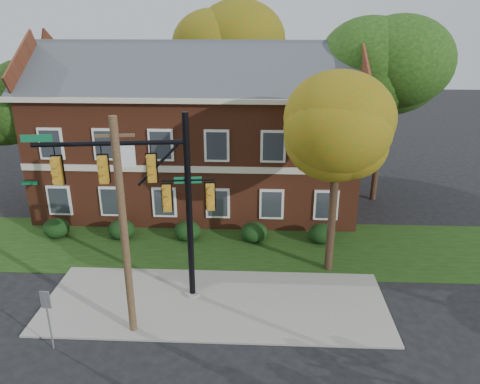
{
  "coord_description": "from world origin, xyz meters",
  "views": [
    {
      "loc": [
        1.78,
        -15.25,
        11.2
      ],
      "look_at": [
        0.93,
        3.0,
        4.18
      ],
      "focal_mm": 35.0,
      "sensor_mm": 36.0,
      "label": 1
    }
  ],
  "objects_px": {
    "hedge_right": "(254,232)",
    "traffic_signal": "(151,190)",
    "tree_near_right": "(345,130)",
    "sign_post": "(47,310)",
    "tree_right_rear": "(393,70)",
    "tree_far_rear": "(229,48)",
    "utility_pole": "(124,231)",
    "tree_left_rear": "(24,98)",
    "hedge_center": "(187,231)",
    "hedge_far_right": "(322,234)",
    "hedge_far_left": "(56,228)",
    "apartment_building": "(198,125)",
    "hedge_left": "(121,229)"
  },
  "relations": [
    {
      "from": "hedge_center",
      "to": "sign_post",
      "type": "height_order",
      "value": "sign_post"
    },
    {
      "from": "tree_far_rear",
      "to": "utility_pole",
      "type": "bearing_deg",
      "value": -96.18
    },
    {
      "from": "traffic_signal",
      "to": "sign_post",
      "type": "distance_m",
      "value": 5.59
    },
    {
      "from": "tree_left_rear",
      "to": "hedge_right",
      "type": "bearing_deg",
      "value": -17.37
    },
    {
      "from": "hedge_center",
      "to": "sign_post",
      "type": "relative_size",
      "value": 0.59
    },
    {
      "from": "hedge_left",
      "to": "hedge_center",
      "type": "distance_m",
      "value": 3.5
    },
    {
      "from": "hedge_center",
      "to": "traffic_signal",
      "type": "height_order",
      "value": "traffic_signal"
    },
    {
      "from": "apartment_building",
      "to": "hedge_left",
      "type": "relative_size",
      "value": 13.43
    },
    {
      "from": "sign_post",
      "to": "hedge_far_left",
      "type": "bearing_deg",
      "value": 114.66
    },
    {
      "from": "hedge_right",
      "to": "traffic_signal",
      "type": "distance_m",
      "value": 7.93
    },
    {
      "from": "tree_right_rear",
      "to": "utility_pole",
      "type": "distance_m",
      "value": 18.78
    },
    {
      "from": "sign_post",
      "to": "tree_near_right",
      "type": "bearing_deg",
      "value": 31.42
    },
    {
      "from": "tree_left_rear",
      "to": "tree_far_rear",
      "type": "distance_m",
      "value": 14.4
    },
    {
      "from": "traffic_signal",
      "to": "hedge_far_right",
      "type": "bearing_deg",
      "value": 28.69
    },
    {
      "from": "hedge_center",
      "to": "tree_left_rear",
      "type": "xyz_separation_m",
      "value": [
        -9.73,
        4.14,
        6.16
      ]
    },
    {
      "from": "tree_right_rear",
      "to": "sign_post",
      "type": "height_order",
      "value": "tree_right_rear"
    },
    {
      "from": "apartment_building",
      "to": "hedge_far_left",
      "type": "distance_m",
      "value": 9.82
    },
    {
      "from": "hedge_right",
      "to": "tree_right_rear",
      "type": "relative_size",
      "value": 0.13
    },
    {
      "from": "tree_left_rear",
      "to": "tree_right_rear",
      "type": "distance_m",
      "value": 21.19
    },
    {
      "from": "hedge_far_left",
      "to": "sign_post",
      "type": "xyz_separation_m",
      "value": [
        3.5,
        -8.7,
        1.08
      ]
    },
    {
      "from": "hedge_left",
      "to": "hedge_center",
      "type": "bearing_deg",
      "value": 0.0
    },
    {
      "from": "traffic_signal",
      "to": "tree_far_rear",
      "type": "bearing_deg",
      "value": 77.29
    },
    {
      "from": "hedge_far_right",
      "to": "tree_right_rear",
      "type": "distance_m",
      "value": 10.66
    },
    {
      "from": "utility_pole",
      "to": "hedge_far_right",
      "type": "bearing_deg",
      "value": 35.72
    },
    {
      "from": "hedge_far_right",
      "to": "traffic_signal",
      "type": "distance_m",
      "value": 10.12
    },
    {
      "from": "hedge_right",
      "to": "hedge_left",
      "type": "bearing_deg",
      "value": 180.0
    },
    {
      "from": "hedge_right",
      "to": "traffic_signal",
      "type": "height_order",
      "value": "traffic_signal"
    },
    {
      "from": "tree_far_rear",
      "to": "traffic_signal",
      "type": "height_order",
      "value": "tree_far_rear"
    },
    {
      "from": "hedge_center",
      "to": "tree_far_rear",
      "type": "distance_m",
      "value": 15.57
    },
    {
      "from": "hedge_left",
      "to": "tree_far_rear",
      "type": "bearing_deg",
      "value": 69.71
    },
    {
      "from": "tree_right_rear",
      "to": "traffic_signal",
      "type": "height_order",
      "value": "tree_right_rear"
    },
    {
      "from": "apartment_building",
      "to": "hedge_far_left",
      "type": "height_order",
      "value": "apartment_building"
    },
    {
      "from": "tree_right_rear",
      "to": "tree_far_rear",
      "type": "distance_m",
      "value": 12.2
    },
    {
      "from": "hedge_far_right",
      "to": "hedge_left",
      "type": "bearing_deg",
      "value": 180.0
    },
    {
      "from": "hedge_left",
      "to": "hedge_right",
      "type": "relative_size",
      "value": 1.0
    },
    {
      "from": "tree_left_rear",
      "to": "utility_pole",
      "type": "distance_m",
      "value": 14.9
    },
    {
      "from": "apartment_building",
      "to": "tree_near_right",
      "type": "bearing_deg",
      "value": -48.23
    },
    {
      "from": "tree_far_rear",
      "to": "hedge_far_right",
      "type": "bearing_deg",
      "value": -66.63
    },
    {
      "from": "hedge_far_left",
      "to": "tree_right_rear",
      "type": "relative_size",
      "value": 0.13
    },
    {
      "from": "utility_pole",
      "to": "tree_right_rear",
      "type": "bearing_deg",
      "value": 40.14
    },
    {
      "from": "tree_near_right",
      "to": "tree_right_rear",
      "type": "bearing_deg",
      "value": 65.42
    },
    {
      "from": "hedge_right",
      "to": "traffic_signal",
      "type": "bearing_deg",
      "value": -125.91
    },
    {
      "from": "tree_near_right",
      "to": "traffic_signal",
      "type": "bearing_deg",
      "value": -161.53
    },
    {
      "from": "hedge_right",
      "to": "utility_pole",
      "type": "relative_size",
      "value": 0.17
    },
    {
      "from": "hedge_far_left",
      "to": "tree_left_rear",
      "type": "height_order",
      "value": "tree_left_rear"
    },
    {
      "from": "hedge_far_right",
      "to": "utility_pole",
      "type": "bearing_deg",
      "value": -136.12
    },
    {
      "from": "tree_near_right",
      "to": "sign_post",
      "type": "xyz_separation_m",
      "value": [
        -10.72,
        -5.87,
        -5.06
      ]
    },
    {
      "from": "hedge_left",
      "to": "hedge_center",
      "type": "height_order",
      "value": "same"
    },
    {
      "from": "hedge_far_left",
      "to": "utility_pole",
      "type": "relative_size",
      "value": 0.17
    },
    {
      "from": "hedge_far_left",
      "to": "tree_left_rear",
      "type": "xyz_separation_m",
      "value": [
        -2.73,
        4.14,
        6.16
      ]
    }
  ]
}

